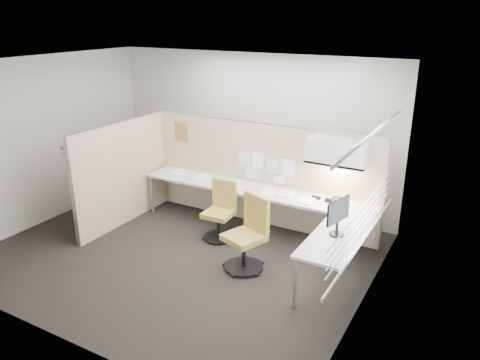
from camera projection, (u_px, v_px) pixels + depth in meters
The scene contains 28 objects.
floor at pixel (180, 253), 7.09m from camera, with size 5.50×4.50×0.01m, color black.
ceiling at pixel (171, 64), 6.14m from camera, with size 5.50×4.50×0.01m, color white.
wall_back at pixel (251, 132), 8.47m from camera, with size 5.50×0.02×2.80m, color beige.
wall_front at pixel (44, 224), 4.77m from camera, with size 5.50×0.02×2.80m, color beige.
wall_left at pixel (44, 141), 7.88m from camera, with size 0.02×4.50×2.80m, color beige.
wall_right at pixel (370, 201), 5.35m from camera, with size 0.02×4.50×2.80m, color beige.
window_pane at pixel (369, 189), 5.32m from camera, with size 0.01×2.80×1.30m, color #98A2B0.
partition_back at pixel (261, 174), 7.86m from camera, with size 4.10×0.06×1.75m, color tan.
partition_left at pixel (123, 174), 7.90m from camera, with size 0.06×2.20×1.75m, color tan.
desk at pixel (269, 203), 7.39m from camera, with size 4.00×2.07×0.73m.
overhead_bin at pixel (337, 152), 6.85m from camera, with size 0.90×0.36×0.38m, color beige.
task_light_strip at pixel (336, 166), 6.92m from camera, with size 0.60×0.06×0.02m, color #FFEABF.
pinned_papers at pixel (264, 167), 7.74m from camera, with size 1.01×0.00×0.47m.
poster at pixel (181, 132), 8.38m from camera, with size 0.28×0.00×0.35m, color orange.
chair_left at pixel (220, 212), 7.46m from camera, with size 0.49×0.49×0.93m.
chair_right at pixel (248, 236), 6.54m from camera, with size 0.63×0.65×1.05m.
monitor at pixel (338, 215), 5.94m from camera, with size 0.20×0.46×0.49m.
phone at pixel (338, 202), 6.95m from camera, with size 0.22×0.21×0.12m.
stapler at pixel (316, 197), 7.20m from camera, with size 0.14×0.04×0.05m, color black.
tape_dispenser at pixel (328, 200), 7.07m from camera, with size 0.10×0.06×0.06m, color black.
coat_hook at pixel (74, 156), 7.00m from camera, with size 0.18×0.48×1.43m.
paper_stack_0 at pixel (178, 173), 8.32m from camera, with size 0.23×0.30×0.04m, color white.
paper_stack_1 at pixel (202, 177), 8.11m from camera, with size 0.23×0.30×0.02m, color white.
paper_stack_2 at pixel (232, 184), 7.76m from camera, with size 0.23×0.30×0.04m, color white.
paper_stack_3 at pixel (268, 191), 7.49m from camera, with size 0.23×0.30×0.02m, color white.
paper_stack_4 at pixel (306, 200), 7.12m from camera, with size 0.23×0.30×0.02m, color white.
paper_stack_5 at pixel (349, 223), 6.35m from camera, with size 0.23×0.30×0.02m, color white.
paper_stack_6 at pixel (286, 194), 7.37m from camera, with size 0.23×0.30×0.03m, color white.
Camera 1 is at (3.87, -5.05, 3.44)m, focal length 35.00 mm.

